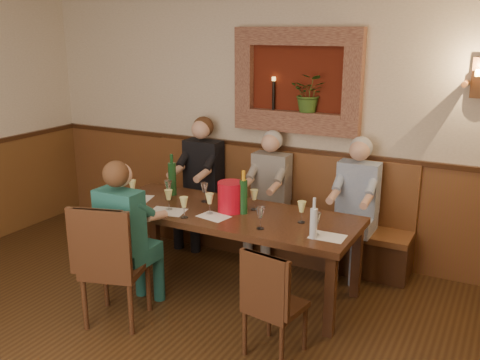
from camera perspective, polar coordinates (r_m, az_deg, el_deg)
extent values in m
cube|color=#C5B495|center=(5.74, 4.25, 6.16)|extent=(6.00, 0.04, 2.80)
cube|color=brown|center=(5.92, 4.01, -2.01)|extent=(6.00, 0.04, 1.10)
cube|color=#381E0F|center=(5.77, 4.12, 3.44)|extent=(6.02, 0.06, 0.05)
cube|color=#54180C|center=(5.59, 6.19, 10.51)|extent=(1.00, 0.02, 0.70)
cube|color=#9D6C50|center=(5.52, 6.15, 15.02)|extent=(1.36, 0.12, 0.18)
cube|color=#9D6C50|center=(5.61, 5.89, 5.99)|extent=(1.36, 0.12, 0.18)
cube|color=#9D6C50|center=(5.79, 0.50, 10.78)|extent=(0.18, 0.12, 0.70)
cube|color=#9D6C50|center=(5.36, 11.97, 10.03)|extent=(0.18, 0.12, 0.70)
cube|color=#9D6C50|center=(5.59, 5.92, 7.10)|extent=(1.00, 0.14, 0.04)
imported|color=#34561D|center=(5.51, 7.45, 9.18)|extent=(0.35, 0.30, 0.39)
cylinder|color=black|center=(5.66, 3.60, 9.00)|extent=(0.03, 0.03, 0.30)
cylinder|color=#FFBF59|center=(5.64, 3.63, 10.72)|extent=(0.04, 0.04, 0.04)
cube|color=brown|center=(5.17, 24.14, 9.93)|extent=(0.12, 0.08, 0.35)
cylinder|color=brown|center=(5.11, 22.89, 9.45)|extent=(0.05, 0.18, 0.05)
cylinder|color=#FFBF59|center=(5.04, 24.09, 10.39)|extent=(0.06, 0.06, 0.06)
cube|color=black|center=(4.91, -1.31, -3.70)|extent=(2.40, 0.90, 0.06)
cube|color=black|center=(5.37, -13.82, -6.68)|extent=(0.08, 0.08, 0.69)
cube|color=black|center=(4.34, 9.61, -12.10)|extent=(0.08, 0.08, 0.69)
cube|color=black|center=(5.90, -9.10, -4.33)|extent=(0.08, 0.08, 0.69)
cube|color=black|center=(4.98, 12.33, -8.43)|extent=(0.08, 0.08, 0.69)
cube|color=#381E0F|center=(5.85, 3.07, -5.86)|extent=(3.00, 0.40, 0.40)
cube|color=brown|center=(5.77, 3.10, -3.83)|extent=(3.00, 0.45, 0.06)
cube|color=brown|center=(5.83, 3.93, 0.07)|extent=(3.00, 0.06, 0.66)
cube|color=black|center=(4.67, -12.92, -11.90)|extent=(0.54, 0.54, 0.44)
cube|color=black|center=(4.56, -13.11, -9.16)|extent=(0.57, 0.57, 0.05)
cube|color=black|center=(4.27, -14.49, -6.62)|extent=(0.45, 0.17, 0.55)
cube|color=black|center=(4.17, 3.76, -15.74)|extent=(0.42, 0.42, 0.36)
cube|color=black|center=(4.06, 3.81, -13.30)|extent=(0.44, 0.44, 0.05)
cube|color=black|center=(3.82, 2.44, -11.07)|extent=(0.38, 0.10, 0.45)
cube|color=black|center=(6.09, -4.64, -4.76)|extent=(0.42, 0.44, 0.45)
cube|color=black|center=(6.03, -3.91, 1.65)|extent=(0.42, 0.22, 0.55)
sphere|color=#D8A384|center=(5.91, -4.19, 5.40)|extent=(0.21, 0.21, 0.21)
sphere|color=#4C2D19|center=(5.95, -3.94, 5.67)|extent=(0.23, 0.23, 0.23)
cube|color=#585551|center=(5.72, 2.62, -6.11)|extent=(0.39, 0.41, 0.45)
cube|color=#585551|center=(5.65, 3.38, 0.33)|extent=(0.39, 0.20, 0.51)
sphere|color=#D8A384|center=(5.53, 3.28, 3.98)|extent=(0.19, 0.19, 0.19)
sphere|color=#B2B2B2|center=(5.57, 3.48, 4.25)|extent=(0.21, 0.21, 0.21)
cube|color=navy|center=(5.42, 11.65, -7.71)|extent=(0.40, 0.42, 0.45)
cube|color=navy|center=(5.35, 12.51, -0.83)|extent=(0.40, 0.21, 0.52)
sphere|color=#D8A384|center=(5.22, 12.65, 3.08)|extent=(0.20, 0.20, 0.20)
sphere|color=#B2B2B2|center=(5.26, 12.80, 3.38)|extent=(0.22, 0.22, 0.22)
cube|color=navy|center=(4.83, -11.02, -10.71)|extent=(0.39, 0.41, 0.45)
cube|color=navy|center=(4.47, -12.70, -4.23)|extent=(0.39, 0.20, 0.51)
sphere|color=#D8A384|center=(4.39, -12.68, 0.54)|extent=(0.20, 0.20, 0.20)
sphere|color=#4C2D19|center=(4.35, -13.09, 0.63)|extent=(0.21, 0.21, 0.21)
cylinder|color=red|center=(4.86, -0.97, -1.79)|extent=(0.27, 0.27, 0.28)
cylinder|color=#19471E|center=(4.80, 0.37, -1.83)|extent=(0.09, 0.09, 0.31)
cylinder|color=orange|center=(4.74, 0.37, 0.48)|extent=(0.04, 0.04, 0.09)
cylinder|color=#19471E|center=(5.38, -7.24, 0.11)|extent=(0.10, 0.10, 0.33)
cylinder|color=#19471E|center=(5.33, -7.32, 2.28)|extent=(0.04, 0.04, 0.09)
cylinder|color=silver|center=(4.29, 7.85, -4.62)|extent=(0.08, 0.08, 0.25)
cylinder|color=silver|center=(4.23, 7.94, -2.48)|extent=(0.03, 0.03, 0.09)
cube|color=white|center=(5.37, -11.08, -1.90)|extent=(0.37, 0.30, 0.00)
cube|color=white|center=(4.77, -2.83, -3.91)|extent=(0.30, 0.24, 0.00)
cube|color=white|center=(4.37, 9.32, -5.98)|extent=(0.28, 0.21, 0.00)
cube|color=white|center=(4.94, -7.74, -3.34)|extent=(0.36, 0.29, 0.00)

